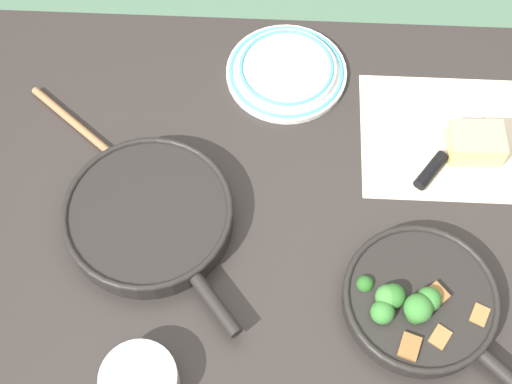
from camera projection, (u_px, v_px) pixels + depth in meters
name	position (u px, v px, depth m)	size (l,w,h in m)	color
ground_plane	(256.00, 325.00, 1.98)	(14.00, 14.00, 0.00)	#51755B
dining_table_red	(256.00, 218.00, 1.39)	(1.26, 0.86, 0.76)	#2D2826
skillet_broccoli	(420.00, 302.00, 1.19)	(0.34, 0.33, 0.08)	black
skillet_eggs	(150.00, 216.00, 1.26)	(0.33, 0.37, 0.05)	black
wooden_spoon	(112.00, 154.00, 1.35)	(0.30, 0.25, 0.02)	#996B42
parchment_sheet	(460.00, 138.00, 1.37)	(0.38, 0.28, 0.00)	beige
grater_knife	(446.00, 152.00, 1.35)	(0.18, 0.24, 0.02)	silver
cheese_block	(475.00, 144.00, 1.33)	(0.10, 0.08, 0.05)	#EFD67A
dinner_plate_stack	(286.00, 71.00, 1.43)	(0.24, 0.24, 0.03)	silver
prep_bowl_steel	(140.00, 382.00, 1.13)	(0.12, 0.12, 0.05)	#B7B7BC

